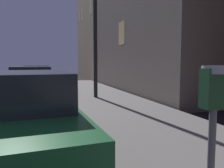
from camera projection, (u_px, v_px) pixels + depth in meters
The scene contains 6 objects.
parking_meter at pixel (213, 111), 1.68m from camera, with size 0.19×0.19×1.40m.
car_green at pixel (16, 116), 3.67m from camera, with size 2.23×4.49×1.43m.
car_blue at pixel (33, 83), 9.96m from camera, with size 2.08×4.59×1.43m.
car_black at pixel (36, 76), 15.29m from camera, with size 2.14×4.19×1.43m.
street_lamp at pixel (95, 3), 9.08m from camera, with size 0.44×0.44×5.88m.
building_far at pixel (118, 20), 22.79m from camera, with size 6.96×9.16×12.00m.
Camera 1 is at (3.29, -0.65, 1.56)m, focal length 35.80 mm.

